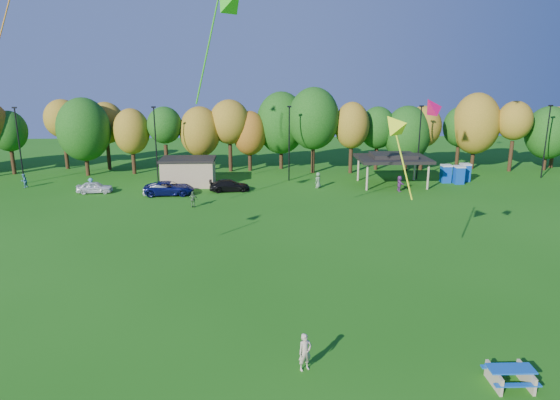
{
  "coord_description": "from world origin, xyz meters",
  "views": [
    {
      "loc": [
        -2.02,
        -20.04,
        13.43
      ],
      "look_at": [
        -0.75,
        6.0,
        6.52
      ],
      "focal_mm": 32.0,
      "sensor_mm": 36.0,
      "label": 1
    }
  ],
  "objects_px": {
    "car_a": "(95,187)",
    "porta_potties": "(456,174)",
    "car_b": "(161,190)",
    "car_d": "(230,185)",
    "kite_flyer": "(305,352)",
    "picnic_table": "(510,375)",
    "car_c": "(169,188)"
  },
  "relations": [
    {
      "from": "porta_potties",
      "to": "picnic_table",
      "type": "bearing_deg",
      "value": -108.57
    },
    {
      "from": "picnic_table",
      "to": "kite_flyer",
      "type": "height_order",
      "value": "kite_flyer"
    },
    {
      "from": "porta_potties",
      "to": "car_b",
      "type": "xyz_separation_m",
      "value": [
        -34.53,
        -4.82,
        -0.46
      ]
    },
    {
      "from": "picnic_table",
      "to": "car_c",
      "type": "distance_m",
      "value": 40.5
    },
    {
      "from": "car_b",
      "to": "porta_potties",
      "type": "bearing_deg",
      "value": -90.94
    },
    {
      "from": "picnic_table",
      "to": "kite_flyer",
      "type": "relative_size",
      "value": 1.12
    },
    {
      "from": "picnic_table",
      "to": "car_b",
      "type": "distance_m",
      "value": 40.65
    },
    {
      "from": "car_a",
      "to": "porta_potties",
      "type": "bearing_deg",
      "value": -89.36
    },
    {
      "from": "kite_flyer",
      "to": "car_a",
      "type": "height_order",
      "value": "kite_flyer"
    },
    {
      "from": "car_b",
      "to": "car_c",
      "type": "distance_m",
      "value": 0.87
    },
    {
      "from": "car_c",
      "to": "picnic_table",
      "type": "bearing_deg",
      "value": -151.89
    },
    {
      "from": "car_d",
      "to": "picnic_table",
      "type": "bearing_deg",
      "value": -164.81
    },
    {
      "from": "picnic_table",
      "to": "porta_potties",
      "type": "bearing_deg",
      "value": 72.68
    },
    {
      "from": "porta_potties",
      "to": "car_c",
      "type": "bearing_deg",
      "value": -172.38
    },
    {
      "from": "porta_potties",
      "to": "car_b",
      "type": "height_order",
      "value": "porta_potties"
    },
    {
      "from": "car_a",
      "to": "car_b",
      "type": "xyz_separation_m",
      "value": [
        7.6,
        -1.54,
        -0.02
      ]
    },
    {
      "from": "porta_potties",
      "to": "car_a",
      "type": "relative_size",
      "value": 0.98
    },
    {
      "from": "car_b",
      "to": "kite_flyer",
      "type": "bearing_deg",
      "value": -168.22
    },
    {
      "from": "porta_potties",
      "to": "picnic_table",
      "type": "distance_m",
      "value": 41.63
    },
    {
      "from": "kite_flyer",
      "to": "car_b",
      "type": "distance_m",
      "value": 35.3
    },
    {
      "from": "porta_potties",
      "to": "car_d",
      "type": "xyz_separation_m",
      "value": [
        -27.23,
        -3.16,
        -0.44
      ]
    },
    {
      "from": "porta_potties",
      "to": "car_c",
      "type": "relative_size",
      "value": 0.7
    },
    {
      "from": "car_a",
      "to": "car_b",
      "type": "bearing_deg",
      "value": -105.28
    },
    {
      "from": "car_c",
      "to": "kite_flyer",
      "type": "bearing_deg",
      "value": -162.98
    },
    {
      "from": "picnic_table",
      "to": "car_c",
      "type": "height_order",
      "value": "car_c"
    },
    {
      "from": "porta_potties",
      "to": "kite_flyer",
      "type": "relative_size",
      "value": 2.09
    },
    {
      "from": "car_b",
      "to": "car_d",
      "type": "height_order",
      "value": "car_d"
    },
    {
      "from": "porta_potties",
      "to": "car_c",
      "type": "height_order",
      "value": "porta_potties"
    },
    {
      "from": "picnic_table",
      "to": "car_b",
      "type": "relative_size",
      "value": 0.52
    },
    {
      "from": "car_b",
      "to": "car_d",
      "type": "distance_m",
      "value": 7.49
    },
    {
      "from": "car_a",
      "to": "car_d",
      "type": "height_order",
      "value": "car_d"
    },
    {
      "from": "kite_flyer",
      "to": "car_d",
      "type": "xyz_separation_m",
      "value": [
        -5.15,
        34.69,
        -0.24
      ]
    }
  ]
}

